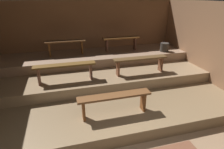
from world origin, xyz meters
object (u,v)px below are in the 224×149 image
at_px(bench_lower_center, 115,99).
at_px(bench_upper_right, 121,41).
at_px(pail_upper, 164,47).
at_px(bench_middle_right, 140,61).
at_px(bench_middle_left, 65,68).
at_px(bench_upper_left, 66,44).

bearing_deg(bench_lower_center, bench_upper_right, 69.69).
bearing_deg(pail_upper, bench_middle_right, -143.35).
distance_m(bench_lower_center, bench_middle_left, 1.67).
distance_m(bench_upper_left, pail_upper, 3.32).
relative_size(bench_lower_center, bench_middle_left, 1.00).
xyz_separation_m(bench_middle_left, pail_upper, (3.38, 0.98, 0.05)).
xyz_separation_m(bench_upper_left, bench_upper_right, (1.86, 0.00, 0.00)).
distance_m(bench_middle_left, bench_upper_right, 2.45).
bearing_deg(bench_middle_left, bench_upper_right, 36.27).
xyz_separation_m(bench_middle_right, pail_upper, (1.32, 0.98, 0.05)).
relative_size(bench_middle_left, bench_upper_left, 1.23).
relative_size(bench_upper_right, pail_upper, 4.36).
xyz_separation_m(bench_lower_center, bench_upper_right, (1.04, 2.81, 0.54)).
height_order(bench_upper_left, bench_upper_right, same).
bearing_deg(bench_upper_left, bench_upper_right, 0.00).
bearing_deg(bench_middle_right, bench_middle_left, 180.00).
relative_size(bench_middle_right, bench_upper_left, 1.23).
xyz_separation_m(bench_middle_left, bench_middle_right, (2.07, 0.00, 0.00)).
distance_m(bench_lower_center, bench_upper_left, 2.98).
distance_m(bench_middle_right, pail_upper, 1.64).
height_order(bench_middle_right, bench_upper_left, bench_upper_left).
xyz_separation_m(bench_lower_center, bench_middle_left, (-0.92, 1.37, 0.28)).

